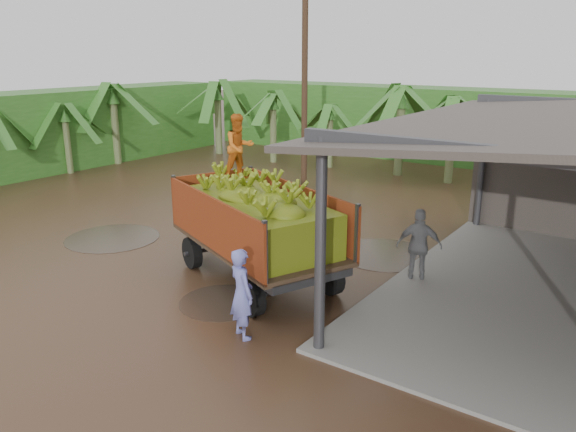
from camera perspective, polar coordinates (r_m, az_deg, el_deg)
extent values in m
plane|color=black|center=(16.37, -5.74, -2.76)|extent=(100.00, 100.00, 0.00)
cube|color=#2D661E|center=(30.42, 11.40, 9.40)|extent=(22.00, 3.00, 3.60)
cube|color=#2D661E|center=(29.02, -22.06, 8.21)|extent=(3.00, 18.00, 3.60)
cube|color=#47474C|center=(16.43, -8.86, -0.65)|extent=(1.82, 0.86, 0.13)
imported|color=#CD6218|center=(14.05, -4.98, 6.98)|extent=(0.87, 0.97, 1.64)
imported|color=#6D72C7|center=(10.85, -4.72, -7.85)|extent=(0.78, 0.66, 1.81)
imported|color=slate|center=(13.71, 13.17, -2.96)|extent=(1.15, 0.81, 1.82)
cylinder|color=#47301E|center=(22.30, 1.70, 13.11)|extent=(0.24, 0.24, 8.13)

